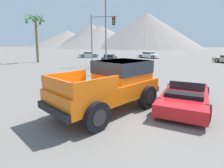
{
  "coord_description": "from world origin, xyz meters",
  "views": [
    {
      "loc": [
        1.45,
        -6.22,
        2.73
      ],
      "look_at": [
        -0.12,
        1.48,
        0.93
      ],
      "focal_mm": 28.0,
      "sensor_mm": 36.0,
      "label": 1
    }
  ],
  "objects_px": {
    "red_convertible_car": "(185,97)",
    "traffic_light_main": "(101,31)",
    "parked_car_silver": "(88,55)",
    "street_lamp_post": "(106,21)",
    "orange_pickup_truck": "(113,83)",
    "parked_car_dark": "(110,58)",
    "parked_car_white": "(149,55)",
    "palm_tree_tall": "(35,26)"
  },
  "relations": [
    {
      "from": "red_convertible_car",
      "to": "street_lamp_post",
      "type": "distance_m",
      "value": 10.17
    },
    {
      "from": "parked_car_silver",
      "to": "street_lamp_post",
      "type": "height_order",
      "value": "street_lamp_post"
    },
    {
      "from": "parked_car_white",
      "to": "parked_car_dark",
      "type": "xyz_separation_m",
      "value": [
        -6.22,
        -8.08,
        -0.04
      ]
    },
    {
      "from": "parked_car_silver",
      "to": "palm_tree_tall",
      "type": "relative_size",
      "value": 0.61
    },
    {
      "from": "red_convertible_car",
      "to": "traffic_light_main",
      "type": "bearing_deg",
      "value": 134.92
    },
    {
      "from": "red_convertible_car",
      "to": "traffic_light_main",
      "type": "relative_size",
      "value": 0.81
    },
    {
      "from": "traffic_light_main",
      "to": "palm_tree_tall",
      "type": "xyz_separation_m",
      "value": [
        -10.74,
        3.09,
        1.16
      ]
    },
    {
      "from": "palm_tree_tall",
      "to": "orange_pickup_truck",
      "type": "bearing_deg",
      "value": -48.61
    },
    {
      "from": "parked_car_silver",
      "to": "parked_car_dark",
      "type": "xyz_separation_m",
      "value": [
        6.15,
        -7.44,
        -0.02
      ]
    },
    {
      "from": "red_convertible_car",
      "to": "street_lamp_post",
      "type": "xyz_separation_m",
      "value": [
        -5.39,
        7.48,
        4.29
      ]
    },
    {
      "from": "parked_car_white",
      "to": "parked_car_silver",
      "type": "bearing_deg",
      "value": -55.69
    },
    {
      "from": "traffic_light_main",
      "to": "street_lamp_post",
      "type": "bearing_deg",
      "value": -70.58
    },
    {
      "from": "parked_car_silver",
      "to": "street_lamp_post",
      "type": "relative_size",
      "value": 0.55
    },
    {
      "from": "orange_pickup_truck",
      "to": "parked_car_dark",
      "type": "distance_m",
      "value": 21.27
    },
    {
      "from": "parked_car_silver",
      "to": "traffic_light_main",
      "type": "relative_size",
      "value": 0.72
    },
    {
      "from": "red_convertible_car",
      "to": "palm_tree_tall",
      "type": "bearing_deg",
      "value": 153.85
    },
    {
      "from": "orange_pickup_truck",
      "to": "parked_car_silver",
      "type": "height_order",
      "value": "orange_pickup_truck"
    },
    {
      "from": "parked_car_dark",
      "to": "street_lamp_post",
      "type": "xyz_separation_m",
      "value": [
        2.35,
        -12.3,
        4.14
      ]
    },
    {
      "from": "parked_car_dark",
      "to": "traffic_light_main",
      "type": "xyz_separation_m",
      "value": [
        0.42,
        -6.84,
        3.62
      ]
    },
    {
      "from": "parked_car_white",
      "to": "traffic_light_main",
      "type": "height_order",
      "value": "traffic_light_main"
    },
    {
      "from": "parked_car_silver",
      "to": "orange_pickup_truck",
      "type": "bearing_deg",
      "value": -1.48
    },
    {
      "from": "traffic_light_main",
      "to": "street_lamp_post",
      "type": "xyz_separation_m",
      "value": [
        1.93,
        -5.46,
        0.51
      ]
    },
    {
      "from": "orange_pickup_truck",
      "to": "parked_car_dark",
      "type": "relative_size",
      "value": 1.23
    },
    {
      "from": "red_convertible_car",
      "to": "palm_tree_tall",
      "type": "relative_size",
      "value": 0.69
    },
    {
      "from": "orange_pickup_truck",
      "to": "parked_car_white",
      "type": "distance_m",
      "value": 28.88
    },
    {
      "from": "parked_car_white",
      "to": "traffic_light_main",
      "type": "bearing_deg",
      "value": 10.1
    },
    {
      "from": "red_convertible_car",
      "to": "parked_car_dark",
      "type": "xyz_separation_m",
      "value": [
        -7.74,
        19.78,
        0.15
      ]
    },
    {
      "from": "traffic_light_main",
      "to": "parked_car_dark",
      "type": "bearing_deg",
      "value": 93.54
    },
    {
      "from": "parked_car_dark",
      "to": "street_lamp_post",
      "type": "bearing_deg",
      "value": -79.06
    },
    {
      "from": "orange_pickup_truck",
      "to": "street_lamp_post",
      "type": "distance_m",
      "value": 9.45
    },
    {
      "from": "parked_car_white",
      "to": "parked_car_silver",
      "type": "height_order",
      "value": "parked_car_white"
    },
    {
      "from": "palm_tree_tall",
      "to": "street_lamp_post",
      "type": "bearing_deg",
      "value": -34.01
    },
    {
      "from": "red_convertible_car",
      "to": "parked_car_white",
      "type": "xyz_separation_m",
      "value": [
        -1.52,
        27.86,
        0.19
      ]
    },
    {
      "from": "parked_car_silver",
      "to": "street_lamp_post",
      "type": "distance_m",
      "value": 21.89
    },
    {
      "from": "parked_car_dark",
      "to": "traffic_light_main",
      "type": "height_order",
      "value": "traffic_light_main"
    },
    {
      "from": "parked_car_white",
      "to": "parked_car_dark",
      "type": "relative_size",
      "value": 1.09
    },
    {
      "from": "parked_car_white",
      "to": "palm_tree_tall",
      "type": "relative_size",
      "value": 0.64
    },
    {
      "from": "street_lamp_post",
      "to": "palm_tree_tall",
      "type": "bearing_deg",
      "value": 145.99
    },
    {
      "from": "parked_car_silver",
      "to": "traffic_light_main",
      "type": "distance_m",
      "value": 16.13
    },
    {
      "from": "traffic_light_main",
      "to": "parked_car_silver",
      "type": "bearing_deg",
      "value": 114.73
    },
    {
      "from": "parked_car_white",
      "to": "street_lamp_post",
      "type": "distance_m",
      "value": 21.15
    },
    {
      "from": "orange_pickup_truck",
      "to": "parked_car_dark",
      "type": "xyz_separation_m",
      "value": [
        -4.66,
        20.75,
        -0.59
      ]
    }
  ]
}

